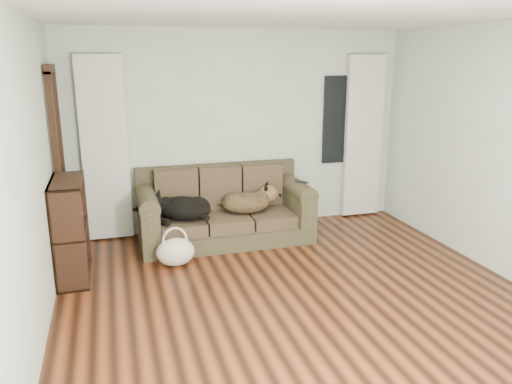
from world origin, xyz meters
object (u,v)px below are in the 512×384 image
object	(u,v)px
sofa	(225,206)
dog_shepherd	(249,201)
tote_bag	(175,252)
dog_black_lab	(181,209)
bookshelf	(71,231)

from	to	relation	value
sofa	dog_shepherd	bearing A→B (deg)	-2.67
dog_shepherd	tote_bag	bearing A→B (deg)	36.38
dog_black_lab	tote_bag	size ratio (longest dim) A/B	1.56
dog_shepherd	bookshelf	world-z (taller)	bookshelf
sofa	dog_black_lab	bearing A→B (deg)	-171.96
dog_shepherd	bookshelf	xyz separation A→B (m)	(-2.08, -0.60, 0.01)
dog_black_lab	dog_shepherd	bearing A→B (deg)	35.54
tote_bag	dog_shepherd	bearing A→B (deg)	31.07
dog_shepherd	tote_bag	distance (m)	1.23
sofa	tote_bag	size ratio (longest dim) A/B	4.93
dog_black_lab	tote_bag	bearing A→B (deg)	-73.83
dog_shepherd	dog_black_lab	bearing A→B (deg)	9.61
sofa	bookshelf	xyz separation A→B (m)	(-1.77, -0.61, 0.05)
sofa	bookshelf	size ratio (longest dim) A/B	2.01
dog_black_lab	sofa	bearing A→B (deg)	39.28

